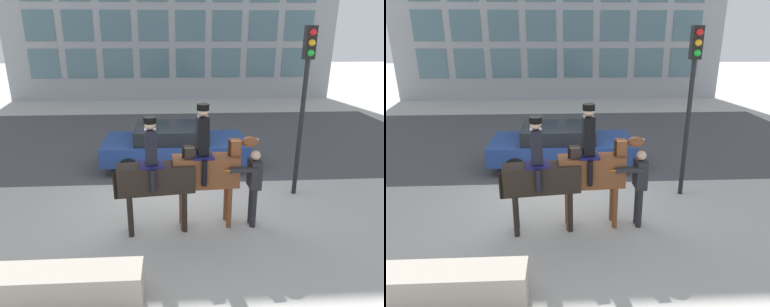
% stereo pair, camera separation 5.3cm
% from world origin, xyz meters
% --- Properties ---
extents(ground_plane, '(80.00, 80.00, 0.00)m').
position_xyz_m(ground_plane, '(0.00, 0.00, 0.00)').
color(ground_plane, '#B2AFA8').
extents(road_surface, '(19.34, 8.50, 0.01)m').
position_xyz_m(road_surface, '(0.00, 4.75, 0.00)').
color(road_surface, '#444447').
rests_on(road_surface, ground_plane).
extents(mounted_horse_lead, '(1.92, 0.65, 2.42)m').
position_xyz_m(mounted_horse_lead, '(-0.39, -1.81, 1.24)').
color(mounted_horse_lead, black).
rests_on(mounted_horse_lead, ground_plane).
extents(mounted_horse_companion, '(1.83, 0.65, 2.63)m').
position_xyz_m(mounted_horse_companion, '(0.62, -1.67, 1.34)').
color(mounted_horse_companion, brown).
rests_on(mounted_horse_companion, ground_plane).
extents(pedestrian_bystander, '(0.82, 0.45, 1.68)m').
position_xyz_m(pedestrian_bystander, '(1.56, -1.74, 0.99)').
color(pedestrian_bystander, '#232328').
rests_on(pedestrian_bystander, ground_plane).
extents(street_car_near_lane, '(4.27, 1.97, 1.28)m').
position_xyz_m(street_car_near_lane, '(-0.03, 1.83, 0.68)').
color(street_car_near_lane, navy).
rests_on(street_car_near_lane, ground_plane).
extents(traffic_light, '(0.24, 0.29, 4.06)m').
position_xyz_m(traffic_light, '(3.01, -0.30, 2.72)').
color(traffic_light, black).
rests_on(traffic_light, ground_plane).
extents(planter_ledge, '(2.42, 0.56, 0.60)m').
position_xyz_m(planter_ledge, '(-1.78, -3.81, 0.30)').
color(planter_ledge, '#ADA393').
rests_on(planter_ledge, ground_plane).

